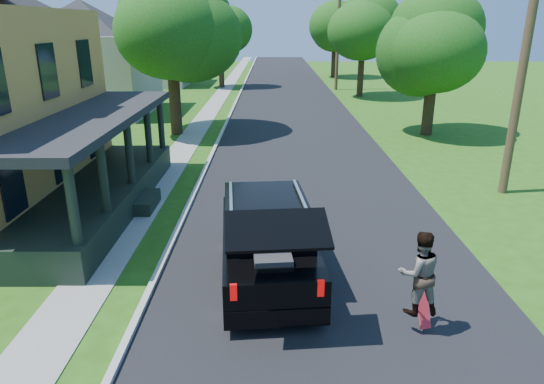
{
  "coord_description": "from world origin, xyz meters",
  "views": [
    {
      "loc": [
        -1.28,
        -8.82,
        5.77
      ],
      "look_at": [
        -1.29,
        3.0,
        1.63
      ],
      "focal_mm": 32.0,
      "sensor_mm": 36.0,
      "label": 1
    }
  ],
  "objects_px": {
    "utility_pole_near": "(525,56)",
    "tree_right_near": "(435,36)",
    "skateboarder": "(419,273)",
    "black_suv": "(267,241)"
  },
  "relations": [
    {
      "from": "utility_pole_near",
      "to": "tree_right_near",
      "type": "bearing_deg",
      "value": 98.43
    },
    {
      "from": "skateboarder",
      "to": "tree_right_near",
      "type": "distance_m",
      "value": 19.11
    },
    {
      "from": "skateboarder",
      "to": "tree_right_near",
      "type": "xyz_separation_m",
      "value": [
        5.56,
        17.88,
        3.84
      ]
    },
    {
      "from": "skateboarder",
      "to": "utility_pole_near",
      "type": "xyz_separation_m",
      "value": [
        5.49,
        8.29,
        3.44
      ]
    },
    {
      "from": "skateboarder",
      "to": "tree_right_near",
      "type": "height_order",
      "value": "tree_right_near"
    },
    {
      "from": "black_suv",
      "to": "utility_pole_near",
      "type": "bearing_deg",
      "value": 31.02
    },
    {
      "from": "black_suv",
      "to": "skateboarder",
      "type": "distance_m",
      "value": 3.64
    },
    {
      "from": "black_suv",
      "to": "utility_pole_near",
      "type": "distance_m",
      "value": 11.06
    },
    {
      "from": "black_suv",
      "to": "skateboarder",
      "type": "height_order",
      "value": "black_suv"
    },
    {
      "from": "black_suv",
      "to": "tree_right_near",
      "type": "distance_m",
      "value": 18.34
    }
  ]
}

